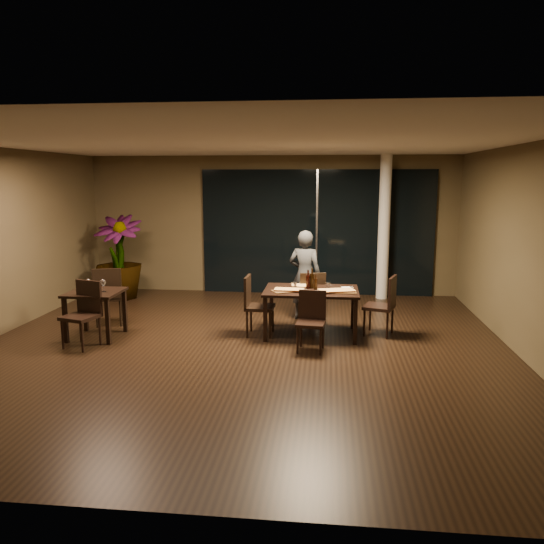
{
  "coord_description": "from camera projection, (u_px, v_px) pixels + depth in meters",
  "views": [
    {
      "loc": [
        1.27,
        -7.53,
        2.5
      ],
      "look_at": [
        0.38,
        0.65,
        1.05
      ],
      "focal_mm": 35.0,
      "sensor_mm": 36.0,
      "label": 1
    }
  ],
  "objects": [
    {
      "name": "napkin_far",
      "position": [
        347.0,
        288.0,
        8.6
      ],
      "size": [
        0.2,
        0.14,
        0.01
      ],
      "primitive_type": "cube",
      "rotation": [
        0.0,
        0.0,
        0.25
      ],
      "color": "white",
      "rests_on": "main_table"
    },
    {
      "name": "round_pizza",
      "position": [
        302.0,
        286.0,
        8.77
      ],
      "size": [
        0.29,
        0.29,
        0.01
      ],
      "primitive_type": "cylinder",
      "color": "red",
      "rests_on": "main_table"
    },
    {
      "name": "oblong_pizza_right",
      "position": [
        337.0,
        291.0,
        8.3
      ],
      "size": [
        0.58,
        0.38,
        0.02
      ],
      "primitive_type": null,
      "rotation": [
        0.0,
        0.0,
        0.27
      ],
      "color": "maroon",
      "rests_on": "pizza_board_right"
    },
    {
      "name": "wall_front",
      "position": [
        146.0,
        323.0,
        3.72
      ],
      "size": [
        8.0,
        0.1,
        3.0
      ],
      "primitive_type": "cube",
      "color": "#473D26",
      "rests_on": "ground"
    },
    {
      "name": "bottle_c",
      "position": [
        312.0,
        278.0,
        8.57
      ],
      "size": [
        0.07,
        0.07,
        0.33
      ],
      "primitive_type": null,
      "color": "black",
      "rests_on": "main_table"
    },
    {
      "name": "chair_main_near",
      "position": [
        311.0,
        317.0,
        7.8
      ],
      "size": [
        0.44,
        0.44,
        0.88
      ],
      "rotation": [
        0.0,
        0.0,
        -0.09
      ],
      "color": "black",
      "rests_on": "ground"
    },
    {
      "name": "diner",
      "position": [
        305.0,
        275.0,
        9.44
      ],
      "size": [
        0.62,
        0.49,
        1.61
      ],
      "primitive_type": "imported",
      "rotation": [
        0.0,
        0.0,
        2.9
      ],
      "color": "#2B2D30",
      "rests_on": "ground"
    },
    {
      "name": "ceiling",
      "position": [
        240.0,
        141.0,
        7.42
      ],
      "size": [
        8.0,
        8.0,
        0.04
      ],
      "primitive_type": "cube",
      "color": "silver",
      "rests_on": "wall_back"
    },
    {
      "name": "main_table",
      "position": [
        311.0,
        294.0,
        8.5
      ],
      "size": [
        1.5,
        1.0,
        0.75
      ],
      "color": "black",
      "rests_on": "ground"
    },
    {
      "name": "side_table",
      "position": [
        95.0,
        299.0,
        8.39
      ],
      "size": [
        0.8,
        0.8,
        0.75
      ],
      "color": "black",
      "rests_on": "ground"
    },
    {
      "name": "chair_main_far",
      "position": [
        312.0,
        296.0,
        9.05
      ],
      "size": [
        0.52,
        0.52,
        0.95
      ],
      "rotation": [
        0.0,
        0.0,
        3.34
      ],
      "color": "black",
      "rests_on": "ground"
    },
    {
      "name": "wine_glass_a",
      "position": [
        88.0,
        284.0,
        8.47
      ],
      "size": [
        0.08,
        0.08,
        0.17
      ],
      "primitive_type": null,
      "color": "white",
      "rests_on": "side_table"
    },
    {
      "name": "bottle_a",
      "position": [
        308.0,
        279.0,
        8.55
      ],
      "size": [
        0.07,
        0.07,
        0.3
      ],
      "primitive_type": null,
      "color": "black",
      "rests_on": "main_table"
    },
    {
      "name": "chair_main_right",
      "position": [
        384.0,
        302.0,
        8.49
      ],
      "size": [
        0.57,
        0.57,
        0.98
      ],
      "rotation": [
        0.0,
        0.0,
        -1.89
      ],
      "color": "black",
      "rests_on": "ground"
    },
    {
      "name": "wall_back",
      "position": [
        271.0,
        225.0,
        11.65
      ],
      "size": [
        8.0,
        0.1,
        3.0
      ],
      "primitive_type": "cube",
      "color": "#473D26",
      "rests_on": "ground"
    },
    {
      "name": "oblong_pizza_left",
      "position": [
        289.0,
        290.0,
        8.36
      ],
      "size": [
        0.45,
        0.22,
        0.02
      ],
      "primitive_type": null,
      "rotation": [
        0.0,
        0.0,
        -0.04
      ],
      "color": "maroon",
      "rests_on": "pizza_board_left"
    },
    {
      "name": "bottle_b",
      "position": [
        316.0,
        282.0,
        8.46
      ],
      "size": [
        0.06,
        0.06,
        0.25
      ],
      "primitive_type": null,
      "color": "black",
      "rests_on": "main_table"
    },
    {
      "name": "pizza_board_right",
      "position": [
        337.0,
        292.0,
        8.3
      ],
      "size": [
        0.62,
        0.33,
        0.01
      ],
      "primitive_type": "cube",
      "rotation": [
        0.0,
        0.0,
        0.05
      ],
      "color": "#422C15",
      "rests_on": "main_table"
    },
    {
      "name": "chair_side_far",
      "position": [
        108.0,
        293.0,
        9.06
      ],
      "size": [
        0.6,
        0.6,
        1.02
      ],
      "rotation": [
        0.0,
        0.0,
        3.47
      ],
      "color": "black",
      "rests_on": "ground"
    },
    {
      "name": "window_panel",
      "position": [
        317.0,
        233.0,
        11.48
      ],
      "size": [
        5.0,
        0.06,
        2.7
      ],
      "primitive_type": "cube",
      "color": "black",
      "rests_on": "ground"
    },
    {
      "name": "tumbler_left",
      "position": [
        294.0,
        285.0,
        8.6
      ],
      "size": [
        0.08,
        0.08,
        0.1
      ],
      "primitive_type": "cylinder",
      "color": "white",
      "rests_on": "main_table"
    },
    {
      "name": "ground",
      "position": [
        242.0,
        348.0,
        7.95
      ],
      "size": [
        8.0,
        8.0,
        0.0
      ],
      "primitive_type": "plane",
      "color": "black",
      "rests_on": "ground"
    },
    {
      "name": "wall_right",
      "position": [
        533.0,
        253.0,
        7.25
      ],
      "size": [
        0.1,
        8.0,
        3.0
      ],
      "primitive_type": "cube",
      "color": "#473D26",
      "rests_on": "ground"
    },
    {
      "name": "chair_side_near",
      "position": [
        84.0,
        310.0,
        7.97
      ],
      "size": [
        0.57,
        0.57,
        0.99
      ],
      "rotation": [
        0.0,
        0.0,
        -0.29
      ],
      "color": "black",
      "rests_on": "ground"
    },
    {
      "name": "side_napkin",
      "position": [
        91.0,
        293.0,
        8.19
      ],
      "size": [
        0.18,
        0.11,
        0.01
      ],
      "primitive_type": "cube",
      "rotation": [
        0.0,
        0.0,
        0.01
      ],
      "color": "white",
      "rests_on": "side_table"
    },
    {
      "name": "chair_main_left",
      "position": [
        255.0,
        302.0,
        8.54
      ],
      "size": [
        0.46,
        0.46,
        0.97
      ],
      "rotation": [
        0.0,
        0.0,
        1.54
      ],
      "color": "black",
      "rests_on": "ground"
    },
    {
      "name": "tumbler_right",
      "position": [
        328.0,
        285.0,
        8.6
      ],
      "size": [
        0.08,
        0.08,
        0.09
      ],
      "primitive_type": "cylinder",
      "color": "white",
      "rests_on": "main_table"
    },
    {
      "name": "napkin_near",
      "position": [
        344.0,
        291.0,
        8.31
      ],
      "size": [
        0.2,
        0.13,
        0.01
      ],
      "primitive_type": "cube",
      "rotation": [
        0.0,
        0.0,
        -0.21
      ],
      "color": "white",
      "rests_on": "main_table"
    },
    {
      "name": "potted_plant",
      "position": [
        119.0,
        257.0,
        11.13
      ],
      "size": [
        1.02,
        1.02,
        1.75
      ],
      "primitive_type": "imported",
      "rotation": [
        0.0,
        0.0,
        0.07
      ],
      "color": "#204F1A",
      "rests_on": "ground"
    },
    {
      "name": "column",
      "position": [
        384.0,
        228.0,
        11.0
      ],
      "size": [
        0.24,
        0.24,
        3.0
      ],
      "primitive_type": "cylinder",
      "color": "silver",
      "rests_on": "ground"
    },
    {
      "name": "pizza_board_left",
      "position": [
        289.0,
        291.0,
        8.36
      ],
      "size": [
        0.59,
        0.48,
        0.01
      ],
      "primitive_type": "cube",
      "rotation": [
        0.0,
        0.0,
        0.49
      ],
      "color": "#422B15",
      "rests_on": "main_table"
    },
    {
      "name": "wine_glass_b",
      "position": [
        103.0,
        286.0,
        8.31
      ],
      "size": [
        0.08,
        0.08,
        0.19
      ],
      "primitive_type": null,
      "color": "white",
      "rests_on": "side_table"
    }
  ]
}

